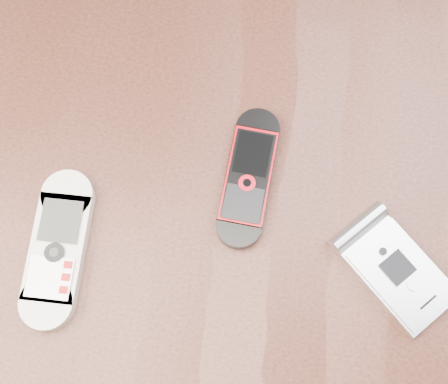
{
  "coord_description": "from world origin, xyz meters",
  "views": [
    {
      "loc": [
        0.02,
        -0.17,
        1.31
      ],
      "look_at": [
        0.01,
        0.0,
        0.76
      ],
      "focal_mm": 50.0,
      "sensor_mm": 36.0,
      "label": 1
    }
  ],
  "objects": [
    {
      "name": "nokia_white",
      "position": [
        -0.14,
        -0.07,
        0.76
      ],
      "size": [
        0.05,
        0.15,
        0.02
      ],
      "primitive_type": "cube",
      "rotation": [
        0.0,
        0.0,
        -0.0
      ],
      "color": "beige",
      "rests_on": "table"
    },
    {
      "name": "table",
      "position": [
        0.0,
        0.0,
        0.64
      ],
      "size": [
        1.2,
        0.8,
        0.75
      ],
      "color": "black",
      "rests_on": "ground"
    },
    {
      "name": "motorola_razr",
      "position": [
        0.17,
        -0.06,
        0.76
      ],
      "size": [
        0.12,
        0.12,
        0.02
      ],
      "primitive_type": "cube",
      "rotation": [
        0.0,
        0.0,
        0.78
      ],
      "color": "#BCBCC1",
      "rests_on": "table"
    },
    {
      "name": "ground",
      "position": [
        0.0,
        0.0,
        0.0
      ],
      "size": [
        4.0,
        4.0,
        0.0
      ],
      "primitive_type": "plane",
      "color": "#472B19",
      "rests_on": "ground"
    },
    {
      "name": "nokia_black_red",
      "position": [
        0.03,
        0.02,
        0.76
      ],
      "size": [
        0.05,
        0.14,
        0.01
      ],
      "primitive_type": "cube",
      "rotation": [
        0.0,
        0.0,
        -0.09
      ],
      "color": "black",
      "rests_on": "table"
    }
  ]
}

